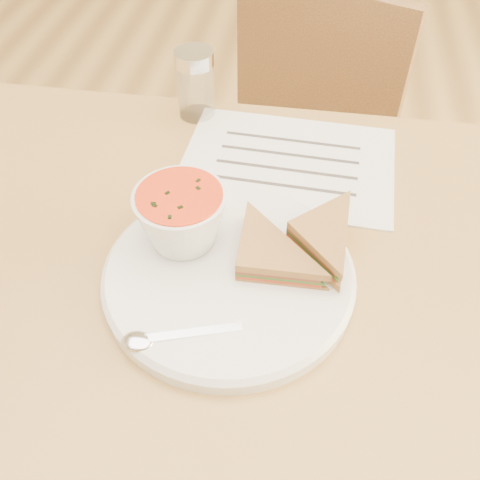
% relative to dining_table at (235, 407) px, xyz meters
% --- Properties ---
extents(dining_table, '(1.00, 0.70, 0.75)m').
position_rel_dining_table_xyz_m(dining_table, '(0.00, 0.00, 0.00)').
color(dining_table, olive).
rests_on(dining_table, floor).
extents(chair_far, '(0.49, 0.49, 0.84)m').
position_rel_dining_table_xyz_m(chair_far, '(0.01, 0.46, 0.05)').
color(chair_far, brown).
rests_on(chair_far, floor).
extents(plate, '(0.38, 0.38, 0.02)m').
position_rel_dining_table_xyz_m(plate, '(-0.00, -0.02, 0.38)').
color(plate, white).
rests_on(plate, dining_table).
extents(soup_bowl, '(0.12, 0.12, 0.07)m').
position_rel_dining_table_xyz_m(soup_bowl, '(-0.06, 0.02, 0.43)').
color(soup_bowl, white).
rests_on(soup_bowl, plate).
extents(sandwich_half_a, '(0.11, 0.11, 0.03)m').
position_rel_dining_table_xyz_m(sandwich_half_a, '(0.01, -0.04, 0.41)').
color(sandwich_half_a, '#B1763E').
rests_on(sandwich_half_a, plate).
extents(sandwich_half_b, '(0.14, 0.14, 0.03)m').
position_rel_dining_table_xyz_m(sandwich_half_b, '(0.06, 0.03, 0.42)').
color(sandwich_half_b, '#B1763E').
rests_on(sandwich_half_b, plate).
extents(spoon, '(0.17, 0.09, 0.01)m').
position_rel_dining_table_xyz_m(spoon, '(-0.03, -0.12, 0.40)').
color(spoon, silver).
rests_on(spoon, plate).
extents(paper_menu, '(0.32, 0.24, 0.00)m').
position_rel_dining_table_xyz_m(paper_menu, '(0.05, 0.21, 0.38)').
color(paper_menu, white).
rests_on(paper_menu, dining_table).
extents(condiment_shaker, '(0.07, 0.07, 0.11)m').
position_rel_dining_table_xyz_m(condiment_shaker, '(-0.11, 0.31, 0.43)').
color(condiment_shaker, silver).
rests_on(condiment_shaker, dining_table).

